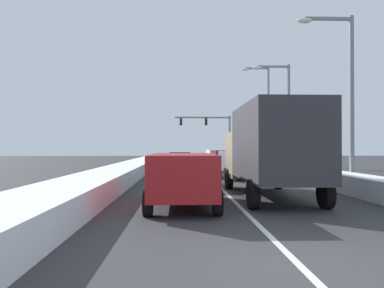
% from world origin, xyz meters
% --- Properties ---
extents(ground_plane, '(120.00, 120.00, 0.00)m').
position_xyz_m(ground_plane, '(0.00, 17.30, 0.00)').
color(ground_plane, '#333335').
extents(lane_stripe_between_right_lane_and_center_lane, '(0.14, 47.58, 0.01)m').
position_xyz_m(lane_stripe_between_right_lane_and_center_lane, '(-0.00, 21.63, 0.00)').
color(lane_stripe_between_right_lane_and_center_lane, silver).
rests_on(lane_stripe_between_right_lane_and_center_lane, ground).
extents(snow_bank_right_shoulder, '(1.30, 47.58, 0.76)m').
position_xyz_m(snow_bank_right_shoulder, '(5.30, 21.63, 0.38)').
color(snow_bank_right_shoulder, white).
rests_on(snow_bank_right_shoulder, ground).
extents(snow_bank_left_shoulder, '(2.15, 47.58, 0.78)m').
position_xyz_m(snow_bank_left_shoulder, '(-5.30, 21.63, 0.39)').
color(snow_bank_left_shoulder, white).
rests_on(snow_bank_left_shoulder, ground).
extents(box_truck_right_lane_nearest, '(2.53, 7.20, 3.36)m').
position_xyz_m(box_truck_right_lane_nearest, '(1.46, 7.71, 1.90)').
color(box_truck_right_lane_nearest, '#937F60').
rests_on(box_truck_right_lane_nearest, ground).
extents(suv_gray_right_lane_second, '(2.16, 4.90, 1.67)m').
position_xyz_m(suv_gray_right_lane_second, '(1.71, 16.52, 1.02)').
color(suv_gray_right_lane_second, slate).
rests_on(suv_gray_right_lane_second, ground).
extents(suv_maroon_right_lane_third, '(2.16, 4.90, 1.67)m').
position_xyz_m(suv_maroon_right_lane_third, '(1.80, 23.68, 1.02)').
color(suv_maroon_right_lane_third, maroon).
rests_on(suv_maroon_right_lane_third, ground).
extents(suv_white_right_lane_fourth, '(2.16, 4.90, 1.67)m').
position_xyz_m(suv_white_right_lane_fourth, '(1.86, 29.79, 1.02)').
color(suv_white_right_lane_fourth, silver).
rests_on(suv_white_right_lane_fourth, ground).
extents(suv_red_center_lane_nearest, '(2.16, 4.90, 1.67)m').
position_xyz_m(suv_red_center_lane_nearest, '(-1.82, 5.95, 1.02)').
color(suv_red_center_lane_nearest, maroon).
rests_on(suv_red_center_lane_nearest, ground).
extents(sedan_green_center_lane_second, '(2.00, 4.50, 1.51)m').
position_xyz_m(sedan_green_center_lane_second, '(-1.58, 11.88, 0.76)').
color(sedan_green_center_lane_second, '#1E5633').
rests_on(sedan_green_center_lane_second, ground).
extents(sedan_charcoal_center_lane_third, '(2.00, 4.50, 1.51)m').
position_xyz_m(sedan_charcoal_center_lane_third, '(-1.69, 18.08, 0.76)').
color(sedan_charcoal_center_lane_third, '#38383D').
rests_on(sedan_charcoal_center_lane_third, ground).
extents(sedan_silver_center_lane_fourth, '(2.00, 4.50, 1.51)m').
position_xyz_m(sedan_silver_center_lane_fourth, '(-1.88, 23.80, 0.76)').
color(sedan_silver_center_lane_fourth, '#B7BABF').
rests_on(sedan_silver_center_lane_fourth, ground).
extents(traffic_light_gantry, '(7.54, 0.47, 6.20)m').
position_xyz_m(traffic_light_gantry, '(2.57, 43.24, 4.50)').
color(traffic_light_gantry, slate).
rests_on(traffic_light_gantry, ground).
extents(street_lamp_right_near, '(2.66, 0.36, 8.00)m').
position_xyz_m(street_lamp_right_near, '(5.70, 10.81, 4.80)').
color(street_lamp_right_near, gray).
rests_on(street_lamp_right_near, ground).
extents(street_lamp_right_mid, '(2.66, 0.36, 7.71)m').
position_xyz_m(street_lamp_right_mid, '(5.37, 19.46, 4.65)').
color(street_lamp_right_mid, gray).
rests_on(street_lamp_right_mid, ground).
extents(street_lamp_right_far, '(2.66, 0.36, 9.48)m').
position_xyz_m(street_lamp_right_far, '(6.14, 28.11, 5.58)').
color(street_lamp_right_far, gray).
rests_on(street_lamp_right_far, ground).
extents(roadside_sign_right, '(3.20, 0.16, 5.50)m').
position_xyz_m(roadside_sign_right, '(9.82, 27.53, 4.02)').
color(roadside_sign_right, '#59595B').
rests_on(roadside_sign_right, ground).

